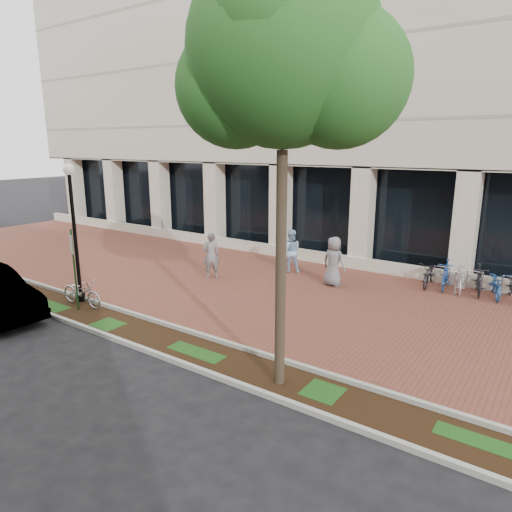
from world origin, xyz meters
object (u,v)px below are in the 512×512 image
Objects in this scene: locked_bicycle at (82,292)px; street_tree at (287,63)px; pedestrian_left at (211,255)px; pedestrian_mid at (291,251)px; bollard at (455,282)px; parking_sign at (73,260)px; bike_rack_cluster at (470,279)px; pedestrian_right at (334,261)px; lamppost at (74,226)px.

street_tree is at bearing -96.45° from locked_bicycle.
pedestrian_mid is (2.11, 2.48, -0.02)m from pedestrian_left.
bollard is at bearing 157.10° from pedestrian_left.
bollard is (1.73, 8.58, -6.12)m from street_tree.
parking_sign reaches higher than pedestrian_left.
parking_sign is 1.23m from locked_bicycle.
street_tree reaches higher than bollard.
pedestrian_mid is 6.25m from bollard.
parking_sign is at bearing 178.82° from street_tree.
street_tree is 9.99m from locked_bicycle.
bike_rack_cluster is (9.77, 8.94, -1.14)m from parking_sign.
pedestrian_mid is at bearing -174.69° from pedestrian_left.
bike_rack_cluster is at bearing 56.32° from bollard.
pedestrian_mid is 0.49× the size of bike_rack_cluster.
bike_rack_cluster is at bearing 77.16° from street_tree.
pedestrian_mid is at bearing -172.96° from bollard.
pedestrian_left is at bearing 31.19° from pedestrian_right.
lamppost is at bearing -150.81° from bike_rack_cluster.
pedestrian_right reaches higher than bollard.
street_tree is 4.68× the size of pedestrian_right.
lamppost is 2.55× the size of locked_bicycle.
pedestrian_left is 3.26m from pedestrian_mid.
lamppost is at bearing 58.73° from locked_bicycle.
bollard is at bearing 153.67° from pedestrian_mid.
pedestrian_right is at bearing 107.27° from street_tree.
lamppost is at bearing 159.67° from parking_sign.
bike_rack_cluster is at bearing 159.30° from pedestrian_left.
parking_sign is 0.71× the size of bike_rack_cluster.
bike_rack_cluster is (0.35, 0.52, 0.05)m from bollard.
pedestrian_mid is at bearing 87.62° from parking_sign.
bollard is 0.63m from bike_rack_cluster.
bollard is at bearing 62.29° from parking_sign.
parking_sign is 0.57× the size of lamppost.
lamppost reaches higher than locked_bicycle.
locked_bicycle is at bearing 58.49° from pedestrian_right.
street_tree is 4.78× the size of pedestrian_left.
pedestrian_left is 1.02× the size of pedestrian_mid.
lamppost is 2.51× the size of pedestrian_left.
lamppost is at bearing -141.98° from bollard.
lamppost is 5.18× the size of bollard.
lamppost is 9.28m from street_tree.
pedestrian_right is (5.68, 6.64, 0.45)m from locked_bicycle.
bollard is (6.19, 0.76, -0.44)m from pedestrian_mid.
street_tree is 10.65m from pedestrian_mid.
street_tree is 4.86× the size of locked_bicycle.
bike_rack_cluster is (10.41, 8.39, -2.05)m from lamppost.
pedestrian_mid is 6.68m from bike_rack_cluster.
locked_bicycle reaches higher than bollard.
locked_bicycle is 2.03× the size of bollard.
bike_rack_cluster is at bearing 157.78° from pedestrian_mid.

